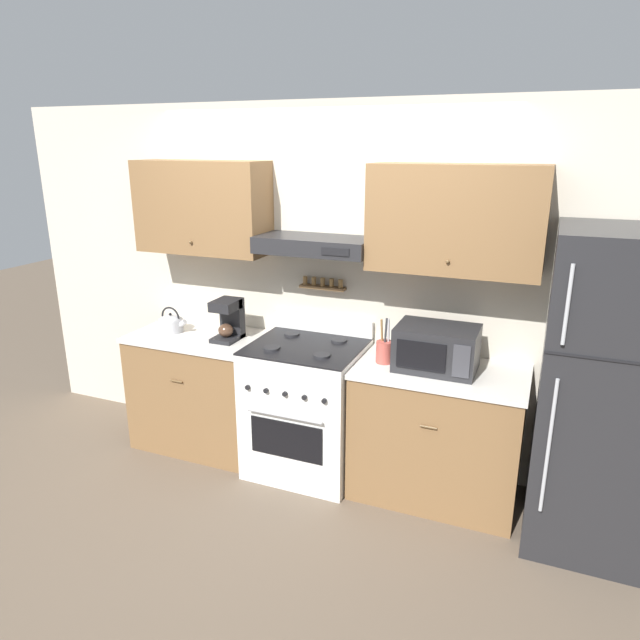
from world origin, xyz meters
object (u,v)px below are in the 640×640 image
(utensil_crock, at_px, (384,351))
(microwave, at_px, (437,348))
(coffee_maker, at_px, (229,319))
(refrigerator, at_px, (603,393))
(stove_range, at_px, (307,407))
(tea_kettle, at_px, (171,323))

(utensil_crock, bearing_deg, microwave, 3.05)
(utensil_crock, bearing_deg, coffee_maker, 178.50)
(microwave, bearing_deg, refrigerator, -4.57)
(microwave, bearing_deg, utensil_crock, -176.95)
(stove_range, relative_size, utensil_crock, 3.56)
(coffee_maker, bearing_deg, refrigerator, -2.08)
(refrigerator, relative_size, microwave, 3.68)
(refrigerator, distance_m, microwave, 0.97)
(refrigerator, height_order, coffee_maker, refrigerator)
(refrigerator, height_order, microwave, refrigerator)
(coffee_maker, height_order, microwave, coffee_maker)
(coffee_maker, bearing_deg, stove_range, -3.81)
(microwave, bearing_deg, stove_range, -178.13)
(stove_range, height_order, utensil_crock, utensil_crock)
(refrigerator, xyz_separation_m, microwave, (-0.96, 0.08, 0.11))
(tea_kettle, bearing_deg, coffee_maker, 3.61)
(tea_kettle, xyz_separation_m, coffee_maker, (0.49, 0.03, 0.08))
(tea_kettle, bearing_deg, utensil_crock, 0.00)
(coffee_maker, relative_size, microwave, 0.59)
(stove_range, distance_m, utensil_crock, 0.75)
(stove_range, bearing_deg, tea_kettle, 179.44)
(refrigerator, xyz_separation_m, tea_kettle, (-2.96, 0.06, 0.04))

